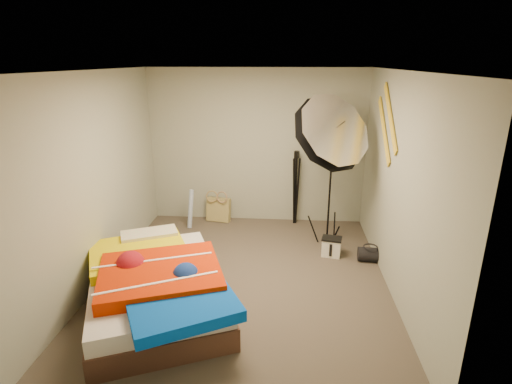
# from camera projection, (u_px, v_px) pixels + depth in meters

# --- Properties ---
(floor) EXTENTS (4.00, 4.00, 0.00)m
(floor) POSITION_uv_depth(u_px,v_px,m) (244.00, 279.00, 5.00)
(floor) COLOR #4A4037
(floor) RESTS_ON ground
(ceiling) EXTENTS (4.00, 4.00, 0.00)m
(ceiling) POSITION_uv_depth(u_px,v_px,m) (242.00, 70.00, 4.21)
(ceiling) COLOR silver
(ceiling) RESTS_ON wall_back
(wall_back) EXTENTS (3.50, 0.00, 3.50)m
(wall_back) POSITION_uv_depth(u_px,v_px,m) (257.00, 147.00, 6.49)
(wall_back) COLOR gray
(wall_back) RESTS_ON floor
(wall_front) EXTENTS (3.50, 0.00, 3.50)m
(wall_front) POSITION_uv_depth(u_px,v_px,m) (211.00, 270.00, 2.71)
(wall_front) COLOR gray
(wall_front) RESTS_ON floor
(wall_left) EXTENTS (0.00, 4.00, 4.00)m
(wall_left) POSITION_uv_depth(u_px,v_px,m) (97.00, 180.00, 4.73)
(wall_left) COLOR gray
(wall_left) RESTS_ON floor
(wall_right) EXTENTS (0.00, 4.00, 4.00)m
(wall_right) POSITION_uv_depth(u_px,v_px,m) (398.00, 187.00, 4.47)
(wall_right) COLOR gray
(wall_right) RESTS_ON floor
(tote_bag) EXTENTS (0.42, 0.25, 0.41)m
(tote_bag) POSITION_uv_depth(u_px,v_px,m) (219.00, 210.00, 6.74)
(tote_bag) COLOR tan
(tote_bag) RESTS_ON floor
(wrapping_roll) EXTENTS (0.14, 0.19, 0.63)m
(wrapping_roll) POSITION_uv_depth(u_px,v_px,m) (191.00, 209.00, 6.45)
(wrapping_roll) COLOR #5D81BD
(wrapping_roll) RESTS_ON floor
(camera_case) EXTENTS (0.28, 0.23, 0.25)m
(camera_case) POSITION_uv_depth(u_px,v_px,m) (331.00, 247.00, 5.55)
(camera_case) COLOR silver
(camera_case) RESTS_ON floor
(duffel_bag) EXTENTS (0.33, 0.21, 0.19)m
(duffel_bag) POSITION_uv_depth(u_px,v_px,m) (370.00, 254.00, 5.41)
(duffel_bag) COLOR black
(duffel_bag) RESTS_ON floor
(wall_stripe_upper) EXTENTS (0.02, 0.91, 0.78)m
(wall_stripe_upper) POSITION_uv_depth(u_px,v_px,m) (390.00, 117.00, 4.82)
(wall_stripe_upper) COLOR gold
(wall_stripe_upper) RESTS_ON wall_right
(wall_stripe_lower) EXTENTS (0.02, 0.91, 0.78)m
(wall_stripe_lower) POSITION_uv_depth(u_px,v_px,m) (384.00, 130.00, 5.12)
(wall_stripe_lower) COLOR gold
(wall_stripe_lower) RESTS_ON wall_right
(bed) EXTENTS (2.05, 2.31, 0.57)m
(bed) POSITION_uv_depth(u_px,v_px,m) (157.00, 285.00, 4.32)
(bed) COLOR #4B2E22
(bed) RESTS_ON floor
(photo_umbrella) EXTENTS (1.14, 1.29, 2.31)m
(photo_umbrella) POSITION_uv_depth(u_px,v_px,m) (329.00, 135.00, 5.30)
(photo_umbrella) COLOR black
(photo_umbrella) RESTS_ON floor
(camera_tripod) EXTENTS (0.09, 0.09, 1.23)m
(camera_tripod) POSITION_uv_depth(u_px,v_px,m) (296.00, 183.00, 6.49)
(camera_tripod) COLOR black
(camera_tripod) RESTS_ON floor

